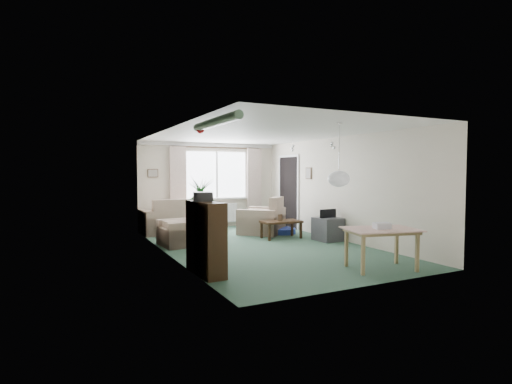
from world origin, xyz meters
name	(u,v)px	position (x,y,z in m)	size (l,w,h in m)	color
ground	(262,247)	(0.00, 0.00, 0.00)	(6.50, 6.50, 0.00)	#315140
window	(216,175)	(0.20, 3.23, 1.50)	(1.80, 0.03, 1.30)	white
curtain_rod	(217,148)	(0.20, 3.15, 2.27)	(2.60, 0.03, 0.03)	black
curtain_left	(178,184)	(-0.95, 3.13, 1.27)	(0.45, 0.08, 2.00)	beige
curtain_right	(254,182)	(1.35, 3.13, 1.27)	(0.45, 0.08, 2.00)	beige
radiator	(217,213)	(0.20, 3.19, 0.40)	(1.20, 0.10, 0.55)	white
doorway	(289,193)	(1.99, 2.20, 1.00)	(0.03, 0.95, 2.00)	black
pendant_lamp	(339,179)	(0.20, -2.30, 1.48)	(0.36, 0.36, 0.36)	white
tinsel_garland	(215,122)	(-1.92, -2.30, 2.28)	(1.60, 1.60, 0.12)	#196626
bauble_cluster_a	(293,146)	(1.30, 0.90, 2.22)	(0.20, 0.20, 0.20)	silver
bauble_cluster_b	(333,143)	(1.60, -0.30, 2.22)	(0.20, 0.20, 0.20)	silver
wall_picture_back	(153,173)	(-1.60, 3.23, 1.55)	(0.28, 0.03, 0.22)	brown
wall_picture_right	(309,173)	(1.98, 1.20, 1.55)	(0.03, 0.24, 0.30)	brown
sofa	(177,215)	(-1.10, 2.75, 0.45)	(1.80, 0.95, 0.90)	beige
armchair_corner	(262,215)	(0.82, 1.63, 0.47)	(1.05, 1.00, 0.94)	#C0A991
armchair_left	(181,227)	(-1.50, 0.92, 0.40)	(0.89, 0.84, 0.79)	beige
coffee_table	(281,229)	(0.89, 0.74, 0.21)	(0.94, 0.52, 0.42)	#2E200E
photo_frame	(280,218)	(0.83, 0.68, 0.50)	(0.12, 0.02, 0.16)	#4B3727
bookshelf	(206,238)	(-1.84, -1.64, 0.57)	(0.31, 0.93, 1.14)	black
hifi_box	(203,197)	(-1.84, -1.53, 1.21)	(0.28, 0.35, 0.14)	#36363A
houseplant	(201,215)	(-1.36, 0.03, 0.74)	(0.64, 0.64, 1.49)	#1C5123
dining_table	(381,249)	(0.84, -2.60, 0.32)	(1.04, 0.69, 0.65)	tan
gift_box	(382,226)	(0.83, -2.62, 0.71)	(0.25, 0.18, 0.12)	silver
tv_cube	(328,229)	(1.70, -0.02, 0.27)	(0.53, 0.58, 0.53)	#333338
pet_bed	(283,231)	(1.29, 1.36, 0.07)	(0.67, 0.67, 0.13)	navy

